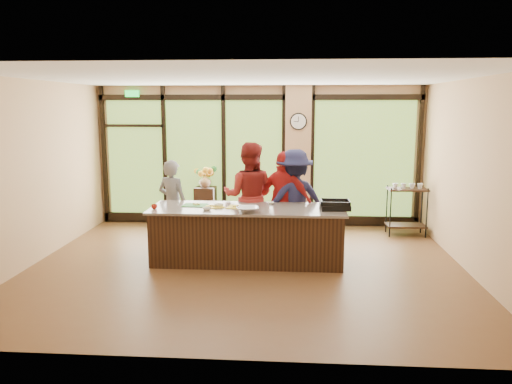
# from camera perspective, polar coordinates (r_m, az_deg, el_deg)

# --- Properties ---
(floor) EXTENTS (7.00, 7.00, 0.00)m
(floor) POSITION_cam_1_polar(r_m,az_deg,el_deg) (8.18, -1.16, -8.54)
(floor) COLOR brown
(floor) RESTS_ON ground
(ceiling) EXTENTS (7.00, 7.00, 0.00)m
(ceiling) POSITION_cam_1_polar(r_m,az_deg,el_deg) (7.77, -1.24, 12.95)
(ceiling) COLOR white
(ceiling) RESTS_ON back_wall
(back_wall) EXTENTS (7.00, 0.00, 7.00)m
(back_wall) POSITION_cam_1_polar(r_m,az_deg,el_deg) (10.80, 0.28, 4.12)
(back_wall) COLOR tan
(back_wall) RESTS_ON floor
(left_wall) EXTENTS (0.00, 6.00, 6.00)m
(left_wall) POSITION_cam_1_polar(r_m,az_deg,el_deg) (8.87, -24.34, 1.98)
(left_wall) COLOR tan
(left_wall) RESTS_ON floor
(right_wall) EXTENTS (0.00, 6.00, 6.00)m
(right_wall) POSITION_cam_1_polar(r_m,az_deg,el_deg) (8.28, 23.70, 1.52)
(right_wall) COLOR tan
(right_wall) RESTS_ON floor
(window_wall) EXTENTS (6.90, 0.12, 3.00)m
(window_wall) POSITION_cam_1_polar(r_m,az_deg,el_deg) (10.76, 1.13, 3.53)
(window_wall) COLOR tan
(window_wall) RESTS_ON floor
(island_base) EXTENTS (3.10, 1.00, 0.88)m
(island_base) POSITION_cam_1_polar(r_m,az_deg,el_deg) (8.34, -0.98, -5.02)
(island_base) COLOR black
(island_base) RESTS_ON floor
(countertop) EXTENTS (3.20, 1.10, 0.04)m
(countertop) POSITION_cam_1_polar(r_m,az_deg,el_deg) (8.23, -0.99, -1.93)
(countertop) COLOR gray
(countertop) RESTS_ON island_base
(wall_clock) EXTENTS (0.36, 0.04, 0.36)m
(wall_clock) POSITION_cam_1_polar(r_m,az_deg,el_deg) (10.60, 4.87, 8.04)
(wall_clock) COLOR black
(wall_clock) RESTS_ON window_wall
(cook_left) EXTENTS (0.69, 0.57, 1.61)m
(cook_left) POSITION_cam_1_polar(r_m,az_deg,el_deg) (9.27, -9.51, -1.31)
(cook_left) COLOR slate
(cook_left) RESTS_ON floor
(cook_midleft) EXTENTS (1.00, 0.81, 1.94)m
(cook_midleft) POSITION_cam_1_polar(r_m,az_deg,el_deg) (8.96, -0.81, -0.49)
(cook_midleft) COLOR maroon
(cook_midleft) RESTS_ON floor
(cook_midright) EXTENTS (1.13, 0.79, 1.78)m
(cook_midright) POSITION_cam_1_polar(r_m,az_deg,el_deg) (8.89, 3.20, -1.11)
(cook_midright) COLOR #AD1B1A
(cook_midright) RESTS_ON floor
(cook_right) EXTENTS (1.34, 1.04, 1.82)m
(cook_right) POSITION_cam_1_polar(r_m,az_deg,el_deg) (8.92, 4.42, -0.96)
(cook_right) COLOR #1B1C3C
(cook_right) RESTS_ON floor
(roasting_pan) EXTENTS (0.49, 0.40, 0.08)m
(roasting_pan) POSITION_cam_1_polar(r_m,az_deg,el_deg) (8.17, 9.01, -1.69)
(roasting_pan) COLOR black
(roasting_pan) RESTS_ON countertop
(mixing_bowl) EXTENTS (0.42, 0.42, 0.09)m
(mixing_bowl) POSITION_cam_1_polar(r_m,az_deg,el_deg) (7.86, -0.94, -2.01)
(mixing_bowl) COLOR silver
(mixing_bowl) RESTS_ON countertop
(cutting_board_left) EXTENTS (0.41, 0.32, 0.01)m
(cutting_board_left) POSITION_cam_1_polar(r_m,az_deg,el_deg) (8.46, -6.97, -1.50)
(cutting_board_left) COLOR #2F8330
(cutting_board_left) RESTS_ON countertop
(cutting_board_center) EXTENTS (0.43, 0.38, 0.01)m
(cutting_board_center) POSITION_cam_1_polar(r_m,az_deg,el_deg) (8.29, -4.89, -1.69)
(cutting_board_center) COLOR yellow
(cutting_board_center) RESTS_ON countertop
(cutting_board_right) EXTENTS (0.45, 0.37, 0.01)m
(cutting_board_right) POSITION_cam_1_polar(r_m,az_deg,el_deg) (8.23, -1.84, -1.74)
(cutting_board_right) COLOR yellow
(cutting_board_right) RESTS_ON countertop
(prep_bowl_near) EXTENTS (0.18, 0.18, 0.05)m
(prep_bowl_near) POSITION_cam_1_polar(r_m,az_deg,el_deg) (8.30, -4.28, -1.54)
(prep_bowl_near) COLOR white
(prep_bowl_near) RESTS_ON countertop
(prep_bowl_mid) EXTENTS (0.16, 0.16, 0.04)m
(prep_bowl_mid) POSITION_cam_1_polar(r_m,az_deg,el_deg) (8.07, -5.63, -1.92)
(prep_bowl_mid) COLOR white
(prep_bowl_mid) RESTS_ON countertop
(prep_bowl_far) EXTENTS (0.12, 0.12, 0.03)m
(prep_bowl_far) POSITION_cam_1_polar(r_m,az_deg,el_deg) (8.54, 1.70, -1.27)
(prep_bowl_far) COLOR white
(prep_bowl_far) RESTS_ON countertop
(red_ramekin) EXTENTS (0.10, 0.10, 0.08)m
(red_ramekin) POSITION_cam_1_polar(r_m,az_deg,el_deg) (8.27, -11.55, -1.66)
(red_ramekin) COLOR #AC1D11
(red_ramekin) RESTS_ON countertop
(flower_stand) EXTENTS (0.44, 0.44, 0.85)m
(flower_stand) POSITION_cam_1_polar(r_m,az_deg,el_deg) (10.86, -5.79, -1.65)
(flower_stand) COLOR black
(flower_stand) RESTS_ON floor
(flower_vase) EXTENTS (0.35, 0.35, 0.28)m
(flower_vase) POSITION_cam_1_polar(r_m,az_deg,el_deg) (10.76, -5.84, 1.31)
(flower_vase) COLOR #8D6E4C
(flower_vase) RESTS_ON flower_stand
(bar_cart) EXTENTS (0.78, 0.46, 1.05)m
(bar_cart) POSITION_cam_1_polar(r_m,az_deg,el_deg) (10.43, 16.84, -1.34)
(bar_cart) COLOR black
(bar_cart) RESTS_ON floor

